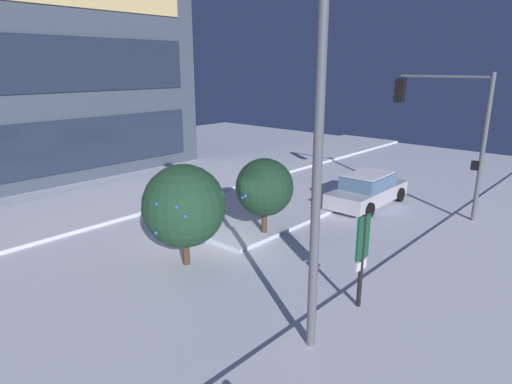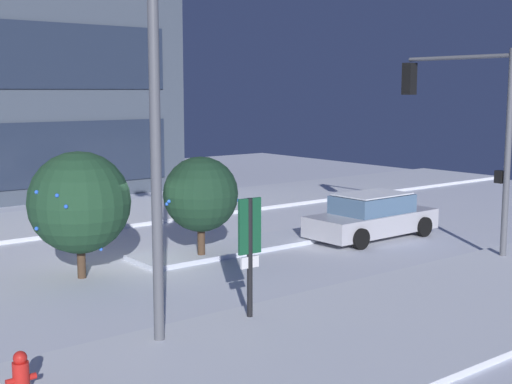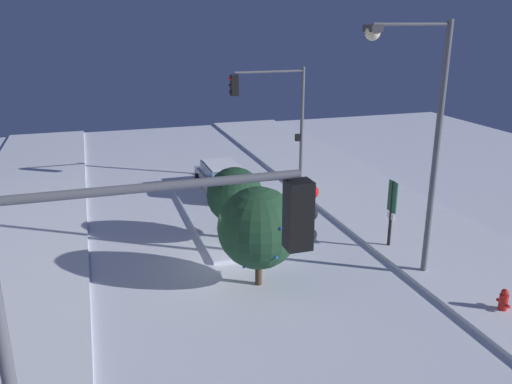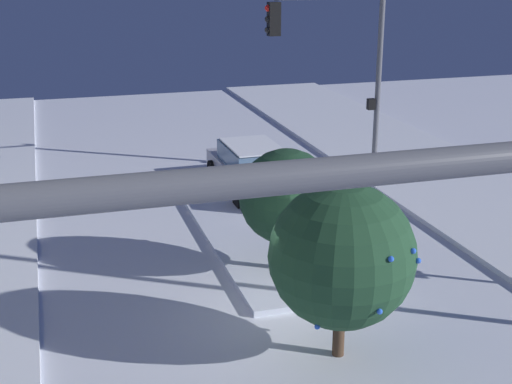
% 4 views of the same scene
% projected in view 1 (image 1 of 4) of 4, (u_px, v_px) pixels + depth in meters
% --- Properties ---
extents(ground, '(52.00, 52.00, 0.00)m').
position_uv_depth(ground, '(210.00, 252.00, 15.28)').
color(ground, silver).
extents(curb_strip_near, '(52.00, 5.20, 0.14)m').
position_uv_depth(curb_strip_near, '(431.00, 338.00, 10.31)').
color(curb_strip_near, silver).
rests_on(curb_strip_near, ground).
extents(curb_strip_far, '(52.00, 5.20, 0.14)m').
position_uv_depth(curb_strip_far, '(97.00, 205.00, 20.21)').
color(curb_strip_far, silver).
rests_on(curb_strip_far, ground).
extents(median_strip, '(9.00, 1.80, 0.14)m').
position_uv_depth(median_strip, '(298.00, 214.00, 18.91)').
color(median_strip, silver).
rests_on(median_strip, ground).
extents(car_near, '(4.81, 2.09, 1.49)m').
position_uv_depth(car_near, '(368.00, 190.00, 20.25)').
color(car_near, '#B7B7C1').
rests_on(car_near, ground).
extents(traffic_light_corner_near_right, '(0.32, 3.98, 6.01)m').
position_uv_depth(traffic_light_corner_near_right, '(447.00, 120.00, 17.86)').
color(traffic_light_corner_near_right, '#565960').
rests_on(traffic_light_corner_near_right, ground).
extents(street_lamp_arched, '(0.56, 2.79, 8.29)m').
position_uv_depth(street_lamp_arched, '(292.00, 110.00, 9.02)').
color(street_lamp_arched, '#565960').
rests_on(street_lamp_arched, ground).
extents(parking_info_sign, '(0.55, 0.12, 2.65)m').
position_uv_depth(parking_info_sign, '(362.00, 252.00, 11.14)').
color(parking_info_sign, black).
rests_on(parking_info_sign, ground).
extents(decorated_tree_median, '(2.23, 2.16, 2.99)m').
position_uv_depth(decorated_tree_median, '(264.00, 187.00, 16.23)').
color(decorated_tree_median, '#473323').
rests_on(decorated_tree_median, ground).
extents(decorated_tree_left_of_median, '(2.64, 2.64, 3.31)m').
position_uv_depth(decorated_tree_left_of_median, '(184.00, 206.00, 13.77)').
color(decorated_tree_left_of_median, '#473323').
rests_on(decorated_tree_left_of_median, ground).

